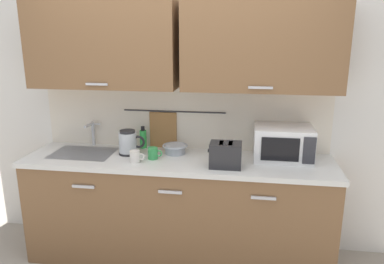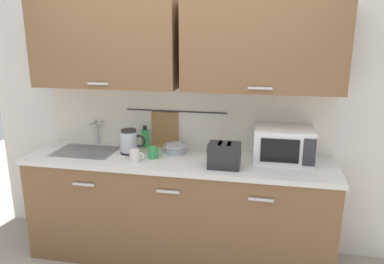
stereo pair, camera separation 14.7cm
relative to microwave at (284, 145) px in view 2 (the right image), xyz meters
name	(u,v)px [view 2 (the right image)]	position (x,y,z in m)	size (l,w,h in m)	color
counter_unit	(177,207)	(-0.85, -0.11, -0.58)	(2.53, 0.64, 0.90)	brown
back_wall_assembly	(183,79)	(-0.84, 0.12, 0.49)	(3.70, 0.41, 2.50)	silver
sink_faucet	(95,129)	(-1.67, 0.12, 0.01)	(0.09, 0.17, 0.22)	#B2B5BA
microwave	(284,145)	(0.00, 0.00, 0.00)	(0.46, 0.35, 0.27)	white
electric_kettle	(130,142)	(-1.27, -0.06, -0.03)	(0.23, 0.16, 0.21)	black
dish_soap_bottle	(145,138)	(-1.20, 0.13, -0.05)	(0.06, 0.06, 0.20)	green
mug_near_sink	(153,153)	(-1.04, -0.15, -0.09)	(0.12, 0.08, 0.09)	green
mixing_bowl	(176,148)	(-0.89, 0.02, -0.09)	(0.21, 0.21, 0.08)	#A5ADB7
toaster	(224,155)	(-0.44, -0.24, -0.04)	(0.26, 0.17, 0.19)	#232326
mug_by_kettle	(135,156)	(-1.16, -0.25, -0.09)	(0.12, 0.08, 0.09)	silver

